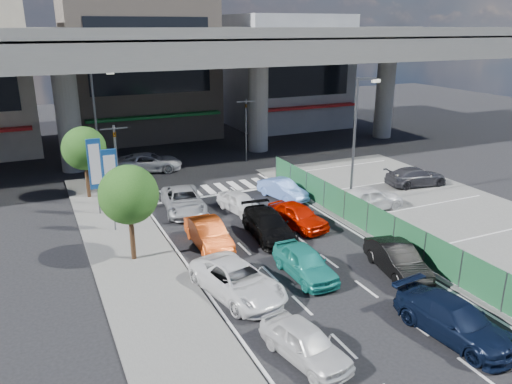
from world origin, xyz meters
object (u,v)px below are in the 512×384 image
van_white_back_left (305,343)px  minivan_navy_back (454,320)px  tree_far (84,149)px  traffic_cone (345,212)px  taxi_teal_mid (305,262)px  sedan_black_mid (269,225)px  tree_near (129,195)px  parked_sedan_white (369,198)px  taxi_orange_left (208,234)px  kei_truck_front_right (283,189)px  taxi_orange_right (297,215)px  signboard_far (95,166)px  crossing_wagon_silver (149,162)px  wagon_silver_front_left (183,201)px  hatch_black_mid_right (397,260)px  traffic_light_right (246,114)px  sedan_white_front_mid (240,202)px  parked_sedan_dgrey (416,177)px  traffic_light_left (115,146)px  street_lamp_left (98,117)px  sedan_white_mid_left (238,280)px  signboard_near (111,179)px  street_lamp_right (357,132)px

van_white_back_left → minivan_navy_back: minivan_navy_back is taller
tree_far → traffic_cone: size_ratio=7.59×
taxi_teal_mid → van_white_back_left: bearing=-119.7°
traffic_cone → minivan_navy_back: bearing=-105.4°
sedan_black_mid → traffic_cone: sedan_black_mid is taller
tree_near → parked_sedan_white: (14.61, 0.93, -2.58)m
taxi_orange_left → kei_truck_front_right: taxi_orange_left is taller
tree_near → taxi_orange_right: tree_near is taller
signboard_far → sedan_black_mid: bearing=-42.3°
van_white_back_left → crossing_wagon_silver: bearing=77.6°
tree_far → wagon_silver_front_left: tree_far is taller
kei_truck_front_right → tree_far: bearing=141.7°
tree_far → hatch_black_mid_right: (11.55, -16.87, -2.70)m
wagon_silver_front_left → hatch_black_mid_right: bearing=-53.5°
taxi_orange_left → crossing_wagon_silver: 15.30m
traffic_light_right → sedan_white_front_mid: bearing=-115.3°
taxi_teal_mid → kei_truck_front_right: taxi_teal_mid is taller
parked_sedan_dgrey → traffic_cone: parked_sedan_dgrey is taller
traffic_light_left → tree_far: bearing=122.6°
tree_far → kei_truck_front_right: (11.62, -5.37, -2.75)m
street_lamp_left → crossing_wagon_silver: (3.67, 1.35, -4.06)m
sedan_white_mid_left → traffic_cone: bearing=19.5°
signboard_near → sedan_white_mid_left: signboard_near is taller
sedan_white_mid_left → hatch_black_mid_right: same height
traffic_light_left → tree_near: (-0.80, -8.00, -0.55)m
traffic_light_left → traffic_cone: (11.80, -7.47, -3.56)m
street_lamp_right → taxi_teal_mid: (-7.42, -6.84, -4.08)m
street_lamp_right → parked_sedan_dgrey: size_ratio=1.79×
traffic_light_left → signboard_near: 4.22m
signboard_near → tree_near: tree_near is taller
street_lamp_right → tree_far: (-14.97, 8.50, -1.38)m
sedan_white_mid_left → traffic_cone: size_ratio=7.85×
sedan_white_mid_left → parked_sedan_white: 12.79m
traffic_light_right → taxi_orange_left: size_ratio=1.24×
traffic_light_right → traffic_light_left: bearing=-149.1°
tree_near → street_lamp_right: bearing=8.0°
traffic_light_right → signboard_near: size_ratio=1.11×
taxi_orange_right → parked_sedan_white: 5.32m
crossing_wagon_silver → minivan_navy_back: bearing=-153.8°
traffic_light_right → hatch_black_mid_right: 21.69m
wagon_silver_front_left → traffic_cone: 9.82m
signboard_far → signboard_near: bearing=-82.4°
signboard_far → taxi_orange_right: 12.12m
street_lamp_right → taxi_orange_right: (-4.86, -1.55, -4.08)m
street_lamp_right → kei_truck_front_right: size_ratio=2.08×
van_white_back_left → taxi_orange_right: taxi_orange_right is taller
kei_truck_front_right → parked_sedan_dgrey: 9.96m
van_white_back_left → parked_sedan_dgrey: parked_sedan_dgrey is taller
taxi_teal_mid → traffic_cone: size_ratio=6.40×
traffic_light_right → sedan_white_mid_left: size_ratio=1.05×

